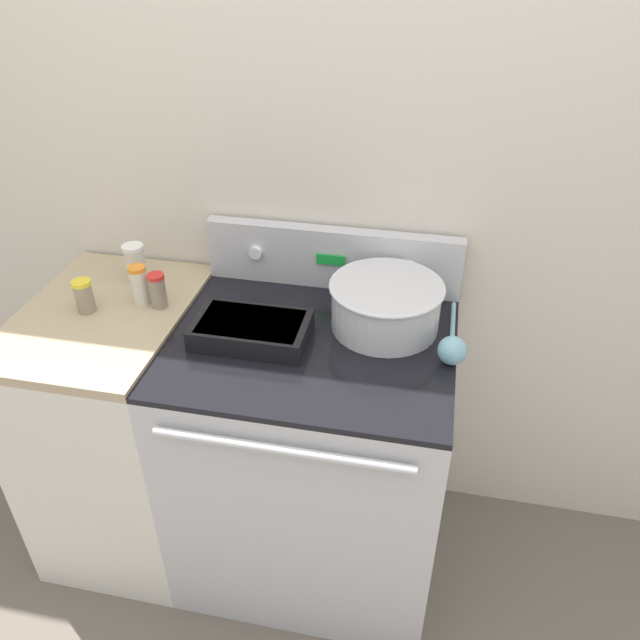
% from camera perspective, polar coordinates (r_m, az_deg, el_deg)
% --- Properties ---
extents(ground_plane, '(12.00, 12.00, 0.00)m').
position_cam_1_polar(ground_plane, '(2.23, -2.62, -26.58)').
color(ground_plane, '#6B6056').
extents(kitchen_wall, '(8.00, 0.05, 2.50)m').
position_cam_1_polar(kitchen_wall, '(1.92, 1.60, 12.91)').
color(kitchen_wall, beige).
rests_on(kitchen_wall, ground_plane).
extents(stove_range, '(0.80, 0.70, 0.91)m').
position_cam_1_polar(stove_range, '(2.06, -0.66, -12.20)').
color(stove_range, '#BCBCC1').
rests_on(stove_range, ground_plane).
extents(control_panel, '(0.80, 0.07, 0.20)m').
position_cam_1_polar(control_panel, '(1.96, 1.17, 5.71)').
color(control_panel, '#BCBCC1').
rests_on(control_panel, stove_range).
extents(side_counter, '(0.49, 0.67, 0.92)m').
position_cam_1_polar(side_counter, '(2.24, -17.20, -9.16)').
color(side_counter, silver).
rests_on(side_counter, ground_plane).
extents(mixing_bowl, '(0.33, 0.33, 0.14)m').
position_cam_1_polar(mixing_bowl, '(1.78, 6.04, 1.55)').
color(mixing_bowl, silver).
rests_on(mixing_bowl, stove_range).
extents(casserole_dish, '(0.32, 0.19, 0.06)m').
position_cam_1_polar(casserole_dish, '(1.75, -6.30, -0.83)').
color(casserole_dish, black).
rests_on(casserole_dish, stove_range).
extents(ladle, '(0.08, 0.33, 0.08)m').
position_cam_1_polar(ladle, '(1.70, 12.01, -2.54)').
color(ladle, '#7AB2C6').
rests_on(ladle, stove_range).
extents(spice_jar_red_cap, '(0.05, 0.05, 0.11)m').
position_cam_1_polar(spice_jar_red_cap, '(1.91, -14.61, 2.63)').
color(spice_jar_red_cap, gray).
rests_on(spice_jar_red_cap, side_counter).
extents(spice_jar_orange_cap, '(0.05, 0.05, 0.12)m').
position_cam_1_polar(spice_jar_orange_cap, '(1.94, -16.19, 3.09)').
color(spice_jar_orange_cap, beige).
rests_on(spice_jar_orange_cap, side_counter).
extents(spice_jar_white_cap, '(0.07, 0.07, 0.13)m').
position_cam_1_polar(spice_jar_white_cap, '(2.06, -16.53, 5.00)').
color(spice_jar_white_cap, beige).
rests_on(spice_jar_white_cap, side_counter).
extents(spice_jar_yellow_cap, '(0.06, 0.06, 0.10)m').
position_cam_1_polar(spice_jar_yellow_cap, '(1.96, -20.77, 2.07)').
color(spice_jar_yellow_cap, gray).
rests_on(spice_jar_yellow_cap, side_counter).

